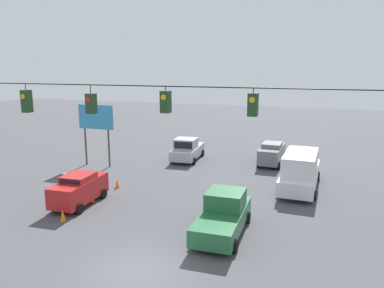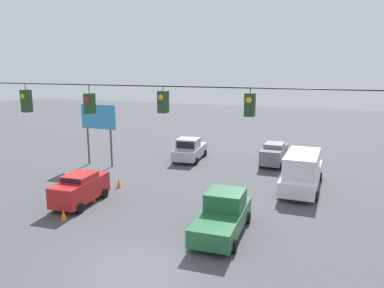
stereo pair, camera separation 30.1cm
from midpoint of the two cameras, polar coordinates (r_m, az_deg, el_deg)
The scene contains 12 objects.
ground_plane at distance 17.03m, azimuth -8.94°, elevation -18.67°, with size 140.00×140.00×0.00m, color #47474C.
overhead_signal_span at distance 14.82m, azimuth -10.48°, elevation -0.86°, with size 19.26×0.38×8.50m.
sedan_grey_oncoming_deep at distance 34.03m, azimuth 11.81°, elevation -1.37°, with size 2.08×4.57×1.96m.
box_truck_white_oncoming_far at distance 27.79m, azimuth 15.86°, elevation -3.88°, with size 2.67×7.44×2.65m.
pickup_truck_silver_withflow_far at distance 34.90m, azimuth -0.97°, elevation -0.87°, with size 2.64×5.24×2.12m.
pickup_truck_green_crossing_near at distance 19.95m, azimuth 4.35°, elevation -10.70°, with size 2.43×5.56×2.12m.
sedan_red_parked_shoulder at distance 24.81m, azimuth -17.14°, elevation -6.55°, with size 2.16×4.43×1.96m.
traffic_cone_nearest at distance 22.76m, azimuth -19.46°, elevation -10.22°, with size 0.33×0.33×0.67m, color orange.
traffic_cone_second at distance 25.20m, azimuth -15.34°, elevation -7.81°, with size 0.33×0.33×0.67m, color orange.
traffic_cone_third at distance 27.63m, azimuth -11.63°, elevation -5.89°, with size 0.33×0.33×0.67m, color orange.
roadside_billboard at distance 33.41m, azimuth -14.68°, elevation 3.25°, with size 3.37×0.16×5.38m.
pedestrian at distance 26.40m, azimuth -19.07°, elevation -5.97°, with size 0.40×0.28×1.69m.
Camera 1 is at (-7.12, 12.85, 8.57)m, focal length 35.00 mm.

